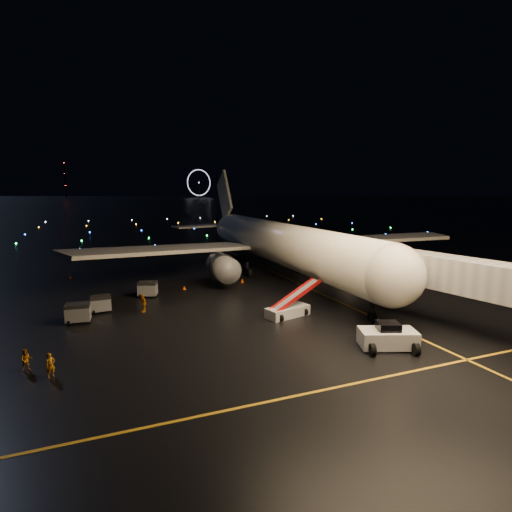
{
  "coord_description": "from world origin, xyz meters",
  "views": [
    {
      "loc": [
        -12.98,
        -30.21,
        12.42
      ],
      "look_at": [
        3.84,
        12.0,
        5.0
      ],
      "focal_mm": 28.0,
      "sensor_mm": 36.0,
      "label": 1
    }
  ],
  "objects_px": {
    "crew_a": "(50,365)",
    "baggage_cart_0": "(148,289)",
    "crew_c": "(143,303)",
    "baggage_cart_1": "(78,313)",
    "pushback_tug": "(388,335)",
    "belt_loader": "(288,301)",
    "baggage_cart_2": "(100,304)",
    "airliner": "(269,219)",
    "crew_b": "(26,360)"
  },
  "relations": [
    {
      "from": "belt_loader",
      "to": "baggage_cart_1",
      "type": "distance_m",
      "value": 20.24
    },
    {
      "from": "airliner",
      "to": "belt_loader",
      "type": "height_order",
      "value": "airliner"
    },
    {
      "from": "airliner",
      "to": "baggage_cart_1",
      "type": "height_order",
      "value": "airliner"
    },
    {
      "from": "pushback_tug",
      "to": "crew_b",
      "type": "bearing_deg",
      "value": -171.93
    },
    {
      "from": "baggage_cart_0",
      "to": "baggage_cart_1",
      "type": "bearing_deg",
      "value": -115.04
    },
    {
      "from": "crew_a",
      "to": "crew_c",
      "type": "relative_size",
      "value": 0.89
    },
    {
      "from": "baggage_cart_2",
      "to": "crew_a",
      "type": "bearing_deg",
      "value": -106.36
    },
    {
      "from": "baggage_cart_0",
      "to": "airliner",
      "type": "bearing_deg",
      "value": 42.0
    },
    {
      "from": "crew_a",
      "to": "baggage_cart_2",
      "type": "relative_size",
      "value": 0.84
    },
    {
      "from": "baggage_cart_1",
      "to": "crew_c",
      "type": "bearing_deg",
      "value": 14.79
    },
    {
      "from": "crew_b",
      "to": "baggage_cart_0",
      "type": "height_order",
      "value": "baggage_cart_0"
    },
    {
      "from": "pushback_tug",
      "to": "baggage_cart_2",
      "type": "bearing_deg",
      "value": 159.43
    },
    {
      "from": "crew_a",
      "to": "baggage_cart_2",
      "type": "xyz_separation_m",
      "value": [
        3.3,
        14.5,
        0.01
      ]
    },
    {
      "from": "crew_c",
      "to": "baggage_cart_2",
      "type": "distance_m",
      "value": 4.46
    },
    {
      "from": "crew_b",
      "to": "baggage_cart_1",
      "type": "distance_m",
      "value": 10.41
    },
    {
      "from": "pushback_tug",
      "to": "baggage_cart_1",
      "type": "bearing_deg",
      "value": 166.45
    },
    {
      "from": "crew_a",
      "to": "crew_b",
      "type": "bearing_deg",
      "value": 106.28
    },
    {
      "from": "pushback_tug",
      "to": "crew_c",
      "type": "xyz_separation_m",
      "value": [
        -17.12,
        17.05,
        -0.1
      ]
    },
    {
      "from": "crew_b",
      "to": "baggage_cart_2",
      "type": "bearing_deg",
      "value": 59.85
    },
    {
      "from": "pushback_tug",
      "to": "crew_a",
      "type": "xyz_separation_m",
      "value": [
        -24.55,
        4.23,
        -0.2
      ]
    },
    {
      "from": "baggage_cart_1",
      "to": "crew_a",
      "type": "bearing_deg",
      "value": -91.93
    },
    {
      "from": "crew_b",
      "to": "baggage_cart_1",
      "type": "bearing_deg",
      "value": 64.62
    },
    {
      "from": "crew_a",
      "to": "crew_c",
      "type": "height_order",
      "value": "crew_c"
    },
    {
      "from": "baggage_cart_0",
      "to": "crew_a",
      "type": "bearing_deg",
      "value": -94.4
    },
    {
      "from": "crew_a",
      "to": "baggage_cart_2",
      "type": "bearing_deg",
      "value": 49.0
    },
    {
      "from": "belt_loader",
      "to": "crew_c",
      "type": "xyz_separation_m",
      "value": [
        -13.26,
        6.82,
        -0.66
      ]
    },
    {
      "from": "airliner",
      "to": "pushback_tug",
      "type": "bearing_deg",
      "value": -95.25
    },
    {
      "from": "airliner",
      "to": "baggage_cart_0",
      "type": "relative_size",
      "value": 27.63
    },
    {
      "from": "airliner",
      "to": "crew_a",
      "type": "relative_size",
      "value": 34.46
    },
    {
      "from": "belt_loader",
      "to": "baggage_cart_0",
      "type": "height_order",
      "value": "belt_loader"
    },
    {
      "from": "belt_loader",
      "to": "crew_a",
      "type": "height_order",
      "value": "belt_loader"
    },
    {
      "from": "baggage_cart_0",
      "to": "baggage_cart_2",
      "type": "xyz_separation_m",
      "value": [
        -5.29,
        -4.51,
        -0.04
      ]
    },
    {
      "from": "belt_loader",
      "to": "crew_b",
      "type": "xyz_separation_m",
      "value": [
        -22.37,
        -4.3,
        -0.81
      ]
    },
    {
      "from": "belt_loader",
      "to": "crew_a",
      "type": "xyz_separation_m",
      "value": [
        -20.7,
        -6.0,
        -0.76
      ]
    },
    {
      "from": "crew_a",
      "to": "baggage_cart_0",
      "type": "xyz_separation_m",
      "value": [
        8.59,
        19.0,
        0.05
      ]
    },
    {
      "from": "crew_c",
      "to": "baggage_cart_1",
      "type": "bearing_deg",
      "value": -100.88
    },
    {
      "from": "belt_loader",
      "to": "crew_c",
      "type": "bearing_deg",
      "value": 137.98
    },
    {
      "from": "crew_a",
      "to": "baggage_cart_1",
      "type": "bearing_deg",
      "value": 55.57
    },
    {
      "from": "crew_a",
      "to": "crew_b",
      "type": "height_order",
      "value": "crew_a"
    },
    {
      "from": "pushback_tug",
      "to": "belt_loader",
      "type": "height_order",
      "value": "belt_loader"
    },
    {
      "from": "airliner",
      "to": "pushback_tug",
      "type": "distance_m",
      "value": 31.97
    },
    {
      "from": "pushback_tug",
      "to": "belt_loader",
      "type": "relative_size",
      "value": 0.66
    },
    {
      "from": "baggage_cart_1",
      "to": "baggage_cart_0",
      "type": "bearing_deg",
      "value": 49.34
    },
    {
      "from": "airliner",
      "to": "pushback_tug",
      "type": "relative_size",
      "value": 13.24
    },
    {
      "from": "baggage_cart_1",
      "to": "baggage_cart_2",
      "type": "height_order",
      "value": "baggage_cart_1"
    },
    {
      "from": "crew_c",
      "to": "baggage_cart_0",
      "type": "height_order",
      "value": "crew_c"
    },
    {
      "from": "belt_loader",
      "to": "baggage_cart_0",
      "type": "distance_m",
      "value": 17.78
    },
    {
      "from": "pushback_tug",
      "to": "baggage_cart_2",
      "type": "height_order",
      "value": "pushback_tug"
    },
    {
      "from": "baggage_cart_0",
      "to": "pushback_tug",
      "type": "bearing_deg",
      "value": -35.59
    },
    {
      "from": "pushback_tug",
      "to": "crew_a",
      "type": "height_order",
      "value": "pushback_tug"
    }
  ]
}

